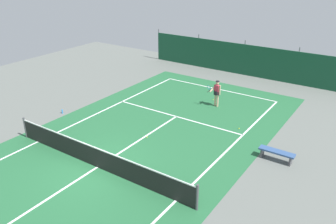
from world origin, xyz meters
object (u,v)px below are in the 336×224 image
Objects in this scene: tennis_player at (217,92)px; tennis_ball_by_sideline at (147,137)px; tennis_ball_near_player at (213,100)px; tennis_net at (97,157)px; water_bottle at (62,111)px; tennis_ball_midcourt at (239,128)px; courtside_bench at (277,153)px.

tennis_ball_by_sideline is (-1.05, -5.69, -0.93)m from tennis_player.
tennis_ball_near_player is 6.51m from tennis_ball_by_sideline.
water_bottle is at bearing 152.67° from tennis_net.
tennis_ball_midcourt is 5.00m from tennis_ball_by_sideline.
tennis_ball_near_player and tennis_ball_midcourt have the same top height.
tennis_ball_near_player is 1.00× the size of tennis_ball_by_sideline.
courtside_bench is 12.32m from water_bottle.
water_bottle is (-5.85, 3.02, -0.39)m from tennis_net.
tennis_net is 8.03m from courtside_bench.
water_bottle reaches higher than tennis_ball_midcourt.
tennis_player is 6.83× the size of water_bottle.
tennis_player is at bearing -53.49° from tennis_ball_near_player.
tennis_player is at bearing 79.56° from tennis_ball_by_sideline.
tennis_player is at bearing 40.79° from water_bottle.
courtside_bench is (6.17, 1.55, 0.34)m from tennis_ball_by_sideline.
tennis_ball_near_player and tennis_ball_by_sideline have the same top height.
tennis_ball_midcourt is 10.29m from water_bottle.
tennis_ball_by_sideline is 6.37m from courtside_bench.
tennis_net is 7.88m from tennis_ball_midcourt.
courtside_bench is at bearing -40.88° from tennis_ball_near_player.
tennis_player reaches higher than tennis_ball_near_player.
tennis_ball_midcourt is at bearing -43.89° from tennis_ball_near_player.
tennis_player is 24.85× the size of tennis_ball_midcourt.
tennis_net is 3.44m from tennis_ball_by_sideline.
water_bottle is at bearing -157.53° from tennis_ball_midcourt.
courtside_bench is (5.71, -4.94, 0.34)m from tennis_ball_near_player.
tennis_ball_by_sideline is at bearing 97.71° from tennis_player.
tennis_ball_by_sideline is at bearing -94.01° from tennis_ball_near_player.
water_bottle is at bearing -133.14° from tennis_ball_near_player.
tennis_ball_midcourt is 0.28× the size of water_bottle.
tennis_ball_near_player is at bearing 85.99° from tennis_ball_by_sideline.
tennis_ball_midcourt is (3.06, -2.95, 0.00)m from tennis_ball_near_player.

